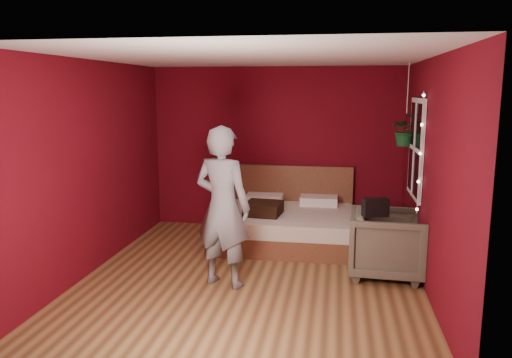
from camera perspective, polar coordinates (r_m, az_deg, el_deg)
floor at (r=6.18m, az=-0.41°, el=-11.05°), size 4.50×4.50×0.00m
room_walls at (r=5.79m, az=-0.43°, el=4.62°), size 4.04×4.54×2.62m
window at (r=6.69m, az=17.79°, el=3.35°), size 0.05×0.97×1.27m
fairy_lights at (r=6.17m, az=18.26°, el=2.79°), size 0.04×0.04×1.45m
bed at (r=7.46m, az=3.71°, el=-5.13°), size 1.90×1.61×1.04m
person at (r=5.67m, az=-3.84°, el=-3.23°), size 0.77×0.61×1.85m
armchair at (r=6.29m, az=14.71°, el=-7.18°), size 0.92×0.89×0.80m
handbag at (r=5.92m, az=13.49°, el=-3.16°), size 0.32×0.22×0.21m
throw_pillow at (r=7.14m, az=0.85°, el=-3.39°), size 0.54×0.54×0.18m
hanging_plant at (r=7.05m, az=16.75°, el=5.40°), size 0.42×0.37×1.12m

